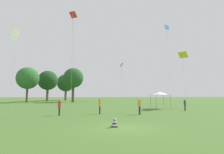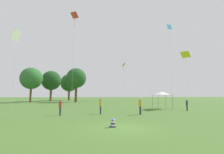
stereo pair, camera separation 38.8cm
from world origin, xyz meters
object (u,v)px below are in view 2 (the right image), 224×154
kite_4 (169,30)px  distant_tree_3 (51,81)px  person_standing_2 (187,104)px  seated_toddler (113,123)px  kite_6 (124,66)px  distant_tree_2 (69,83)px  distant_tree_0 (76,78)px  person_standing_0 (140,105)px  person_standing_3 (101,104)px  kite_3 (185,55)px  canopy_tent (162,94)px  kite_0 (16,37)px  person_standing_1 (60,106)px  distant_tree_1 (31,78)px  kite_1 (74,19)px

kite_4 → distant_tree_3: size_ratio=1.62×
person_standing_2 → kite_4: (2.64, 10.49, 14.68)m
seated_toddler → kite_6: (4.63, 22.86, 7.78)m
distant_tree_2 → seated_toddler: bearing=-79.0°
kite_6 → distant_tree_0: 21.72m
person_standing_0 → person_standing_3: (-4.40, 1.01, -0.01)m
person_standing_3 → kite_3: 18.09m
canopy_tent → distant_tree_2: distant_tree_2 is taller
kite_0 → person_standing_1: bearing=171.9°
person_standing_2 → distant_tree_2: distant_tree_2 is taller
seated_toddler → kite_4: kite_4 is taller
seated_toddler → person_standing_1: bearing=119.6°
person_standing_3 → distant_tree_0: bearing=-149.4°
person_standing_0 → distant_tree_0: size_ratio=0.18×
kite_4 → distant_tree_1: size_ratio=1.65×
person_standing_0 → distant_tree_0: 36.21m
canopy_tent → distant_tree_1: (-29.07, 26.20, 4.58)m
person_standing_2 → kite_4: size_ratio=0.09×
person_standing_1 → kite_3: kite_3 is taller
canopy_tent → distant_tree_3: (-25.39, 34.55, 4.63)m
distant_tree_3 → person_standing_0: bearing=-64.7°
person_standing_2 → kite_3: 9.49m
kite_0 → seated_toddler: bearing=114.0°
person_standing_1 → person_standing_3: 4.44m
canopy_tent → kite_4: bearing=55.4°
kite_0 → kite_1: kite_1 is taller
kite_3 → kite_6: size_ratio=1.09×
person_standing_3 → canopy_tent: bearing=143.0°
kite_6 → distant_tree_0: size_ratio=0.85×
kite_0 → distant_tree_0: bearing=-128.8°
kite_0 → distant_tree_3: 44.56m
person_standing_2 → seated_toddler: bearing=27.3°
kite_3 → distant_tree_1: size_ratio=0.93×
canopy_tent → distant_tree_0: size_ratio=0.26×
seated_toddler → kite_3: kite_3 is taller
canopy_tent → distant_tree_2: (-20.69, 44.07, 4.51)m
seated_toddler → person_standing_0: bearing=57.8°
person_standing_1 → kite_1: bearing=-176.3°
person_standing_0 → kite_6: bearing=128.2°
seated_toddler → distant_tree_3: bearing=103.8°
canopy_tent → kite_0: (-18.24, -9.43, 5.41)m
person_standing_3 → distant_tree_3: distant_tree_3 is taller
person_standing_2 → canopy_tent: (-2.08, 3.64, 1.43)m
canopy_tent → kite_0: kite_0 is taller
person_standing_2 → distant_tree_3: distant_tree_3 is taller
person_standing_3 → distant_tree_0: (-6.27, 33.06, 6.09)m
person_standing_3 → distant_tree_1: (-19.18, 32.65, 5.88)m
distant_tree_0 → kite_0: bearing=-93.3°
kite_1 → distant_tree_0: bearing=-10.1°
kite_1 → distant_tree_1: size_ratio=1.33×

